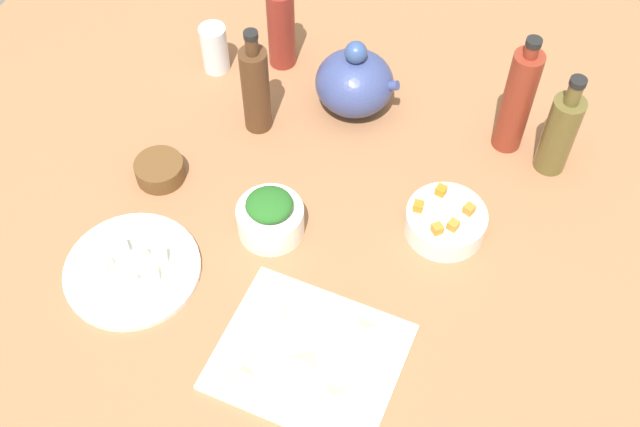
{
  "coord_description": "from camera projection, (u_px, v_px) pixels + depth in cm",
  "views": [
    {
      "loc": [
        32.0,
        -78.88,
        123.31
      ],
      "look_at": [
        0.0,
        0.0,
        8.0
      ],
      "focal_mm": 43.98,
      "sensor_mm": 36.0,
      "label": 1
    }
  ],
  "objects": [
    {
      "name": "tabletop",
      "position": [
        320.0,
        234.0,
        1.49
      ],
      "size": [
        190.0,
        190.0,
        3.0
      ],
      "primitive_type": "cube",
      "color": "#996542",
      "rests_on": "ground"
    },
    {
      "name": "cutting_board",
      "position": [
        309.0,
        357.0,
        1.31
      ],
      "size": [
        30.66,
        25.96,
        1.0
      ],
      "primitive_type": "cube",
      "rotation": [
        0.0,
        0.0,
        -0.02
      ],
      "color": "white",
      "rests_on": "tabletop"
    },
    {
      "name": "plate_tofu",
      "position": [
        132.0,
        270.0,
        1.41
      ],
      "size": [
        24.71,
        24.71,
        1.2
      ],
      "primitive_type": "cylinder",
      "color": "white",
      "rests_on": "tabletop"
    },
    {
      "name": "bowl_greens",
      "position": [
        271.0,
        220.0,
        1.45
      ],
      "size": [
        12.47,
        12.47,
        6.19
      ],
      "primitive_type": "cylinder",
      "color": "white",
      "rests_on": "tabletop"
    },
    {
      "name": "bowl_carrots",
      "position": [
        445.0,
        222.0,
        1.45
      ],
      "size": [
        15.01,
        15.01,
        5.07
      ],
      "primitive_type": "cylinder",
      "color": "white",
      "rests_on": "tabletop"
    },
    {
      "name": "bowl_small_side",
      "position": [
        159.0,
        171.0,
        1.53
      ],
      "size": [
        9.6,
        9.6,
        4.07
      ],
      "primitive_type": "cylinder",
      "color": "brown",
      "rests_on": "tabletop"
    },
    {
      "name": "teapot",
      "position": [
        355.0,
        82.0,
        1.61
      ],
      "size": [
        17.76,
        15.88,
        17.04
      ],
      "color": "#39457E",
      "rests_on": "tabletop"
    },
    {
      "name": "bottle_0",
      "position": [
        560.0,
        132.0,
        1.49
      ],
      "size": [
        6.22,
        6.22,
        23.34
      ],
      "color": "brown",
      "rests_on": "tabletop"
    },
    {
      "name": "bottle_1",
      "position": [
        256.0,
        88.0,
        1.55
      ],
      "size": [
        5.61,
        5.61,
        24.64
      ],
      "color": "#4F301B",
      "rests_on": "tabletop"
    },
    {
      "name": "bottle_2",
      "position": [
        517.0,
        100.0,
        1.5
      ],
      "size": [
        5.87,
        5.87,
        27.33
      ],
      "color": "maroon",
      "rests_on": "tabletop"
    },
    {
      "name": "bottle_3",
      "position": [
        281.0,
        26.0,
        1.67
      ],
      "size": [
        5.91,
        5.91,
        23.64
      ],
      "color": "maroon",
      "rests_on": "tabletop"
    },
    {
      "name": "drinking_glass_0",
      "position": [
        215.0,
        49.0,
        1.69
      ],
      "size": [
        5.81,
        5.81,
        11.06
      ],
      "primitive_type": "cylinder",
      "color": "white",
      "rests_on": "tabletop"
    },
    {
      "name": "carrot_cube_0",
      "position": [
        418.0,
        206.0,
        1.43
      ],
      "size": [
        1.97,
        1.97,
        1.8
      ],
      "primitive_type": "cube",
      "rotation": [
        0.0,
        0.0,
        0.1
      ],
      "color": "orange",
      "rests_on": "bowl_carrots"
    },
    {
      "name": "carrot_cube_1",
      "position": [
        437.0,
        229.0,
        1.4
      ],
      "size": [
        2.55,
        2.55,
        1.8
      ],
      "primitive_type": "cube",
      "rotation": [
        0.0,
        0.0,
        2.37
      ],
      "color": "orange",
      "rests_on": "bowl_carrots"
    },
    {
      "name": "carrot_cube_2",
      "position": [
        469.0,
        209.0,
        1.43
      ],
      "size": [
        2.33,
        2.33,
        1.8
      ],
      "primitive_type": "cube",
      "rotation": [
        0.0,
        0.0,
        2.77
      ],
      "color": "orange",
      "rests_on": "bowl_carrots"
    },
    {
      "name": "carrot_cube_3",
      "position": [
        453.0,
        225.0,
        1.41
      ],
      "size": [
        2.22,
        2.22,
        1.8
      ],
      "primitive_type": "cube",
      "rotation": [
        0.0,
        0.0,
        1.3
      ],
      "color": "orange",
      "rests_on": "bowl_carrots"
    },
    {
      "name": "carrot_cube_4",
      "position": [
        441.0,
        190.0,
        1.45
      ],
      "size": [
        2.1,
        2.1,
        1.8
      ],
      "primitive_type": "cube",
      "rotation": [
        0.0,
        0.0,
        1.38
      ],
      "color": "orange",
      "rests_on": "bowl_carrots"
    },
    {
      "name": "chopped_greens_mound",
      "position": [
        269.0,
        205.0,
        1.41
      ],
      "size": [
        11.48,
        11.35,
        3.28
      ],
      "primitive_type": "ellipsoid",
      "rotation": [
        0.0,
        0.0,
        0.46
      ],
      "color": "#246121",
      "rests_on": "bowl_greens"
    },
    {
      "name": "tofu_cube_0",
      "position": [
        122.0,
        247.0,
        1.42
      ],
      "size": [
        3.11,
        3.11,
        2.2
      ],
      "primitive_type": "cube",
      "rotation": [
        0.0,
        0.0,
        0.78
      ],
      "color": "white",
      "rests_on": "plate_tofu"
    },
    {
      "name": "tofu_cube_1",
      "position": [
        140.0,
        253.0,
        1.41
      ],
      "size": [
        2.63,
        2.63,
        2.2
      ],
      "primitive_type": "cube",
      "rotation": [
        0.0,
        0.0,
        2.92
      ],
      "color": "silver",
      "rests_on": "plate_tofu"
    },
    {
      "name": "tofu_cube_2",
      "position": [
        129.0,
        280.0,
        1.38
      ],
      "size": [
        2.59,
        2.59,
        2.2
      ],
      "primitive_type": "cube",
      "rotation": [
        0.0,
        0.0,
        2.94
      ],
      "color": "white",
      "rests_on": "plate_tofu"
    },
    {
      "name": "tofu_cube_3",
      "position": [
        153.0,
        273.0,
        1.39
      ],
      "size": [
        3.03,
        3.03,
        2.2
      ],
      "primitive_type": "cube",
      "rotation": [
        0.0,
        0.0,
        2.12
      ],
      "color": "silver",
      "rests_on": "plate_tofu"
    },
    {
      "name": "tofu_cube_4",
      "position": [
        105.0,
        264.0,
        1.4
      ],
      "size": [
        2.32,
        2.32,
        2.2
      ],
      "primitive_type": "cube",
      "rotation": [
        0.0,
        0.0,
        3.09
      ],
      "color": "silver",
      "rests_on": "plate_tofu"
    },
    {
      "name": "tofu_cube_5",
      "position": [
        161.0,
        255.0,
        1.41
      ],
      "size": [
        3.02,
        3.02,
        2.2
      ],
      "primitive_type": "cube",
      "rotation": [
        0.0,
        0.0,
        2.11
      ],
      "color": "white",
      "rests_on": "plate_tofu"
    },
    {
      "name": "dumpling_0",
      "position": [
        365.0,
        331.0,
        1.32
      ],
      "size": [
        6.77,
        6.66,
        2.11
      ],
      "primitive_type": "pyramid",
      "rotation": [
        0.0,
        0.0,
        5.63
      ],
      "color": "beige",
      "rests_on": "cutting_board"
    },
    {
      "name": "dumpling_1",
      "position": [
        302.0,
        363.0,
        1.28
      ],
      "size": [
        6.03,
        5.75,
        3.02
      ],
      "primitive_type": "pyramid",
      "rotation": [
        0.0,
        0.0,
        3.07
      ],
      "color": "beige",
      "rests_on": "cutting_board"
    },
    {
      "name": "dumpling_2",
      "position": [
        332.0,
        398.0,
        1.25
      ],
      "size": [
        8.12,
        8.13,
        2.9
      ],
      "primitive_type": "pyramid",
      "rotation": [
        0.0,
        0.0,
        4.01
      ],
      "color": "beige",
      "rests_on": "cutting_board"
    },
    {
      "name": "dumpling_3",
      "position": [
        280.0,
        320.0,
        1.33
      ],
      "size": [
        7.09,
        7.11,
        2.87
      ],
      "primitive_type": "pyramid",
      "rotation": [
        0.0,
        0.0,
        4.96
      ],
      "color": "beige",
      "rests_on": "cutting_board"
    },
    {
      "name": "dumpling_4",
      "position": [
        242.0,
        375.0,
        1.27
      ],
      "size": [
        5.33,
        4.99,
        2.8
      ],
      "primitive_type": "pyramid",
      "rotation": [
        0.0,
        0.0,
        3.46
      ],
      "color": "beige",
      "rests_on": "cutting_board"
    }
  ]
}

